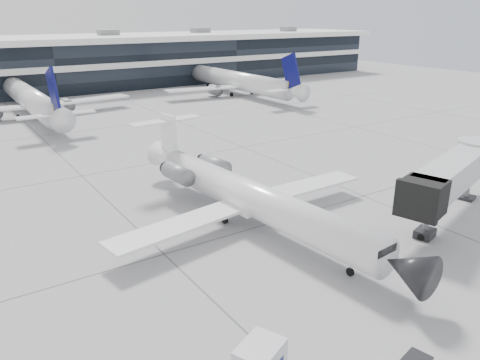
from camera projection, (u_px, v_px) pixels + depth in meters
ground at (278, 221)px, 37.73m from camera, size 220.00×220.00×0.00m
terminal at (43, 67)px, 100.40m from camera, size 170.00×22.00×10.00m
bg_jet_center at (33, 116)px, 76.72m from camera, size 32.00×40.00×9.60m
bg_jet_right at (236, 94)px, 97.57m from camera, size 32.00×40.00×9.60m
regional_jet at (248, 196)px, 36.61m from camera, size 23.76×29.68×6.85m
jet_bridge at (457, 171)px, 37.94m from camera, size 15.79×6.99×5.14m
traffic_cone at (174, 168)px, 49.82m from camera, size 0.46×0.46×0.60m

